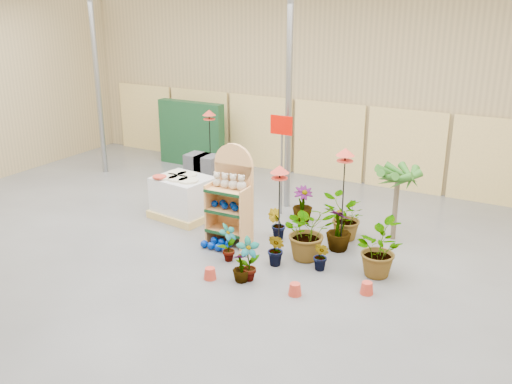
{
  "coord_description": "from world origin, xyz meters",
  "views": [
    {
      "loc": [
        5.28,
        -7.53,
        4.6
      ],
      "look_at": [
        0.3,
        1.5,
        1.0
      ],
      "focal_mm": 40.0,
      "sensor_mm": 36.0,
      "label": 1
    }
  ],
  "objects_px": {
    "display_shelf": "(232,198)",
    "bird_table_front": "(280,172)",
    "potted_plant_2": "(308,231)",
    "pallet_stack": "(183,197)"
  },
  "relations": [
    {
      "from": "bird_table_front",
      "to": "potted_plant_2",
      "type": "distance_m",
      "value": 1.19
    },
    {
      "from": "display_shelf",
      "to": "bird_table_front",
      "type": "height_order",
      "value": "display_shelf"
    },
    {
      "from": "pallet_stack",
      "to": "bird_table_front",
      "type": "distance_m",
      "value": 2.96
    },
    {
      "from": "display_shelf",
      "to": "potted_plant_2",
      "type": "xyz_separation_m",
      "value": [
        1.62,
        -0.02,
        -0.35
      ]
    },
    {
      "from": "display_shelf",
      "to": "potted_plant_2",
      "type": "height_order",
      "value": "display_shelf"
    },
    {
      "from": "bird_table_front",
      "to": "display_shelf",
      "type": "bearing_deg",
      "value": 173.74
    },
    {
      "from": "bird_table_front",
      "to": "potted_plant_2",
      "type": "xyz_separation_m",
      "value": [
        0.55,
        0.1,
        -1.06
      ]
    },
    {
      "from": "display_shelf",
      "to": "bird_table_front",
      "type": "xyz_separation_m",
      "value": [
        1.08,
        -0.12,
        0.71
      ]
    },
    {
      "from": "display_shelf",
      "to": "pallet_stack",
      "type": "xyz_separation_m",
      "value": [
        -1.57,
        0.56,
        -0.44
      ]
    },
    {
      "from": "display_shelf",
      "to": "potted_plant_2",
      "type": "distance_m",
      "value": 1.66
    }
  ]
}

